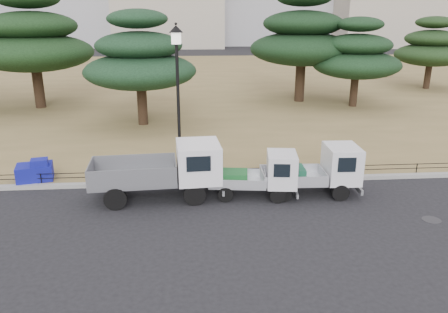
{
  "coord_description": "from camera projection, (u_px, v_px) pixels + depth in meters",
  "views": [
    {
      "loc": [
        -1.23,
        -13.44,
        6.3
      ],
      "look_at": [
        0.0,
        2.0,
        1.3
      ],
      "focal_mm": 35.0,
      "sensor_mm": 36.0,
      "label": 1
    }
  ],
  "objects": [
    {
      "name": "curb",
      "position": [
        223.0,
        181.0,
        17.22
      ],
      "size": [
        120.0,
        0.25,
        0.16
      ],
      "primitive_type": "cube",
      "color": "gray",
      "rests_on": "ground"
    },
    {
      "name": "tarp_pile",
      "position": [
        35.0,
        171.0,
        17.08
      ],
      "size": [
        1.51,
        1.25,
        0.88
      ],
      "rotation": [
        0.0,
        0.0,
        0.23
      ],
      "color": "#131795",
      "rests_on": "lawn"
    },
    {
      "name": "ground",
      "position": [
        229.0,
        211.0,
        14.78
      ],
      "size": [
        220.0,
        220.0,
        0.0
      ],
      "primitive_type": "plane",
      "color": "black"
    },
    {
      "name": "lawn",
      "position": [
        201.0,
        81.0,
        43.78
      ],
      "size": [
        120.0,
        56.0,
        0.15
      ],
      "primitive_type": "cube",
      "color": "olive",
      "rests_on": "ground"
    },
    {
      "name": "pine_west_near",
      "position": [
        33.0,
        41.0,
        29.32
      ],
      "size": [
        7.92,
        7.92,
        7.92
      ],
      "color": "black",
      "rests_on": "lawn"
    },
    {
      "name": "pipe_fence",
      "position": [
        222.0,
        171.0,
        17.25
      ],
      "size": [
        38.0,
        0.04,
        0.4
      ],
      "color": "black",
      "rests_on": "lawn"
    },
    {
      "name": "manhole",
      "position": [
        432.0,
        220.0,
        14.13
      ],
      "size": [
        0.6,
        0.6,
        0.01
      ],
      "primitive_type": "cylinder",
      "color": "#2D2D30",
      "rests_on": "ground"
    },
    {
      "name": "street_lamp",
      "position": [
        178.0,
        78.0,
        16.15
      ],
      "size": [
        0.52,
        0.52,
        5.83
      ],
      "color": "black",
      "rests_on": "lawn"
    },
    {
      "name": "truck_kei_front",
      "position": [
        260.0,
        175.0,
        15.77
      ],
      "size": [
        3.26,
        1.7,
        1.65
      ],
      "rotation": [
        0.0,
        0.0,
        -0.13
      ],
      "color": "black",
      "rests_on": "ground"
    },
    {
      "name": "truck_large",
      "position": [
        164.0,
        169.0,
        15.57
      ],
      "size": [
        4.68,
        2.11,
        2.0
      ],
      "rotation": [
        0.0,
        0.0,
        0.06
      ],
      "color": "black",
      "rests_on": "ground"
    },
    {
      "name": "pine_east_far",
      "position": [
        432.0,
        48.0,
        37.69
      ],
      "size": [
        6.12,
        6.12,
        6.15
      ],
      "color": "black",
      "rests_on": "lawn"
    },
    {
      "name": "pine_east_near",
      "position": [
        357.0,
        56.0,
        30.14
      ],
      "size": [
        6.06,
        6.06,
        6.12
      ],
      "color": "black",
      "rests_on": "lawn"
    },
    {
      "name": "pine_center_right",
      "position": [
        302.0,
        37.0,
        31.64
      ],
      "size": [
        7.58,
        7.58,
        8.04
      ],
      "color": "black",
      "rests_on": "lawn"
    },
    {
      "name": "pine_center_left",
      "position": [
        140.0,
        60.0,
        24.84
      ],
      "size": [
        6.44,
        6.44,
        6.55
      ],
      "color": "black",
      "rests_on": "lawn"
    },
    {
      "name": "truck_kei_rear",
      "position": [
        318.0,
        171.0,
        15.95
      ],
      "size": [
        3.54,
        1.63,
        1.83
      ],
      "rotation": [
        0.0,
        0.0,
        -0.03
      ],
      "color": "black",
      "rests_on": "ground"
    }
  ]
}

